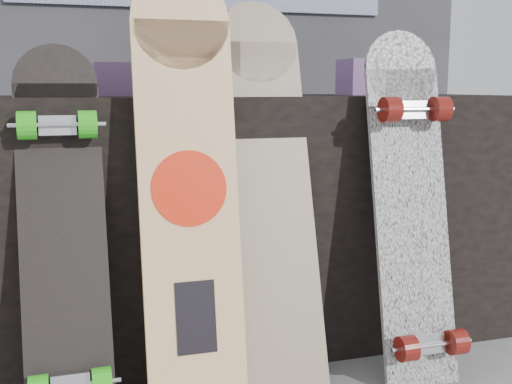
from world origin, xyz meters
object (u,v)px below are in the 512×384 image
object	(u,v)px
longboard_geisha	(188,182)
longboard_celtic	(269,182)
vendor_table	(259,217)
skateboard_dark	(63,227)
longboard_cascadia	(413,202)

from	to	relation	value
longboard_geisha	longboard_celtic	world-z (taller)	longboard_geisha
vendor_table	skateboard_dark	world-z (taller)	skateboard_dark
longboard_cascadia	longboard_geisha	bearing A→B (deg)	179.14
skateboard_dark	vendor_table	bearing A→B (deg)	30.18
vendor_table	longboard_cascadia	xyz separation A→B (m)	(0.32, -0.43, 0.11)
longboard_geisha	longboard_cascadia	xyz separation A→B (m)	(0.64, -0.01, -0.08)
longboard_cascadia	longboard_celtic	bearing A→B (deg)	165.06
vendor_table	skateboard_dark	size ratio (longest dim) A/B	1.70
longboard_celtic	skateboard_dark	size ratio (longest dim) A/B	1.14
longboard_geisha	skateboard_dark	xyz separation A→B (m)	(-0.31, 0.06, -0.11)
vendor_table	longboard_celtic	world-z (taller)	longboard_celtic
vendor_table	longboard_geisha	xyz separation A→B (m)	(-0.32, -0.42, 0.19)
longboard_celtic	longboard_cascadia	bearing A→B (deg)	-14.94
vendor_table	longboard_cascadia	distance (m)	0.55
longboard_celtic	longboard_cascadia	size ratio (longest dim) A/B	1.08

